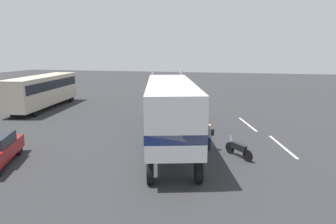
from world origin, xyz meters
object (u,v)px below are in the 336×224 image
at_px(semi_truck, 169,106).
at_px(person_bystander, 210,136).
at_px(motorcycle, 238,149).
at_px(parked_bus, 43,89).

height_order(semi_truck, person_bystander, semi_truck).
relative_size(semi_truck, motorcycle, 8.73).
relative_size(semi_truck, parked_bus, 1.27).
bearing_deg(semi_truck, parked_bus, 60.71).
bearing_deg(motorcycle, semi_truck, 73.94).
xyz_separation_m(semi_truck, motorcycle, (-1.23, -4.29, -2.04)).
height_order(semi_truck, parked_bus, semi_truck).
relative_size(person_bystander, parked_bus, 0.14).
bearing_deg(semi_truck, person_bystander, -99.19).
height_order(parked_bus, motorcycle, parked_bus).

